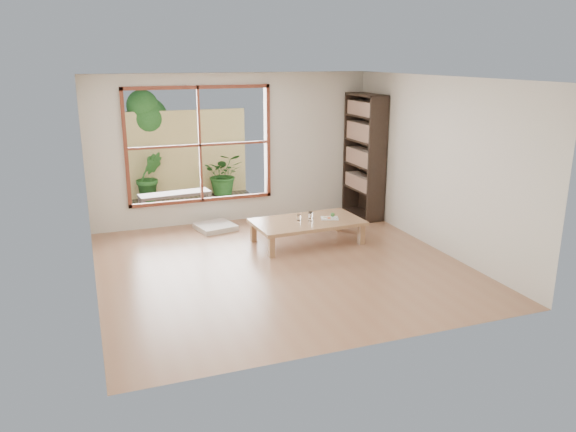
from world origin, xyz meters
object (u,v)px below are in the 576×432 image
bookshelf (364,156)px  garden_bench (175,196)px  food_tray (330,217)px  low_table (307,223)px

bookshelf → garden_bench: (-3.27, 1.19, -0.74)m
garden_bench → food_tray: bearing=-54.3°
bookshelf → low_table: bearing=-144.5°
low_table → food_tray: (0.38, -0.03, 0.06)m
bookshelf → food_tray: bookshelf is taller
low_table → food_tray: size_ratio=5.47×
food_tray → garden_bench: bearing=150.7°
garden_bench → bookshelf: bearing=-26.0°
low_table → food_tray: bearing=-7.4°
bookshelf → food_tray: 1.81m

